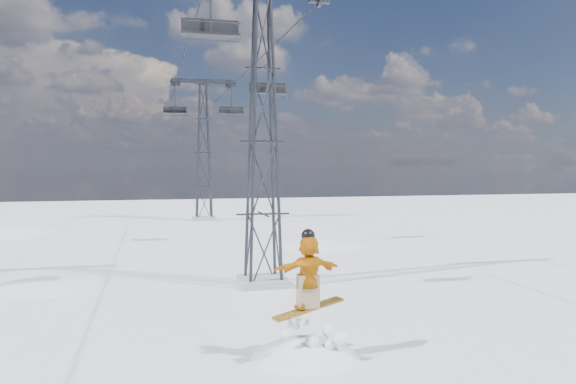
# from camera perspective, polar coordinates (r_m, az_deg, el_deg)

# --- Properties ---
(ground) EXTENTS (120.00, 120.00, 0.00)m
(ground) POSITION_cam_1_polar(r_m,az_deg,el_deg) (14.09, 0.68, -16.48)
(ground) COLOR white
(ground) RESTS_ON ground
(lift_tower_near) EXTENTS (5.20, 1.80, 11.43)m
(lift_tower_near) POSITION_cam_1_polar(r_m,az_deg,el_deg) (21.28, -2.57, 5.06)
(lift_tower_near) COLOR #999999
(lift_tower_near) RESTS_ON ground
(lift_tower_far) EXTENTS (5.20, 1.80, 11.43)m
(lift_tower_far) POSITION_cam_1_polar(r_m,az_deg,el_deg) (46.06, -8.57, 3.92)
(lift_tower_far) COLOR #999999
(lift_tower_far) RESTS_ON ground
(haul_cables) EXTENTS (4.46, 51.00, 0.06)m
(haul_cables) POSITION_cam_1_polar(r_m,az_deg,el_deg) (33.21, -6.52, 13.65)
(haul_cables) COLOR black
(haul_cables) RESTS_ON ground
(lift_chair_near) EXTENTS (1.86, 0.53, 2.30)m
(lift_chair_near) POSITION_cam_1_polar(r_m,az_deg,el_deg) (18.93, -7.87, 16.12)
(lift_chair_near) COLOR black
(lift_chair_near) RESTS_ON ground
(lift_chair_mid) EXTENTS (2.10, 0.60, 2.60)m
(lift_chair_mid) POSITION_cam_1_polar(r_m,az_deg,el_deg) (31.57, -2.07, 10.40)
(lift_chair_mid) COLOR black
(lift_chair_mid) RESTS_ON ground
(lift_chair_far) EXTENTS (1.88, 0.54, 2.33)m
(lift_chair_far) POSITION_cam_1_polar(r_m,az_deg,el_deg) (47.38, -11.42, 8.13)
(lift_chair_far) COLOR black
(lift_chair_far) RESTS_ON ground
(lift_chair_extra) EXTENTS (1.98, 0.57, 2.46)m
(lift_chair_extra) POSITION_cam_1_polar(r_m,az_deg,el_deg) (45.92, -5.77, 8.21)
(lift_chair_extra) COLOR black
(lift_chair_extra) RESTS_ON ground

